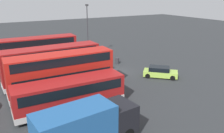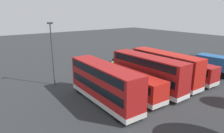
% 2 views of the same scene
% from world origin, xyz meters
% --- Properties ---
extents(ground_plane, '(140.00, 140.00, 0.00)m').
position_xyz_m(ground_plane, '(0.00, 0.00, 0.00)').
color(ground_plane, '#2D3033').
extents(bus_single_deck_near_end, '(2.78, 10.42, 2.95)m').
position_xyz_m(bus_single_deck_near_end, '(-7.15, 9.79, 1.62)').
color(bus_single_deck_near_end, '#A51919').
rests_on(bus_single_deck_near_end, ground).
extents(bus_double_decker_second, '(2.75, 11.24, 4.55)m').
position_xyz_m(bus_double_decker_second, '(-3.35, 9.32, 2.45)').
color(bus_double_decker_second, red).
rests_on(bus_double_decker_second, ground).
extents(bus_double_decker_third, '(2.85, 11.54, 4.55)m').
position_xyz_m(bus_double_decker_third, '(0.24, 9.35, 2.45)').
color(bus_double_decker_third, '#A51919').
rests_on(bus_double_decker_third, ground).
extents(bus_single_deck_fourth, '(2.88, 10.27, 2.95)m').
position_xyz_m(bus_single_deck_fourth, '(3.38, 9.58, 1.62)').
color(bus_single_deck_fourth, red).
rests_on(bus_single_deck_fourth, ground).
extents(bus_double_decker_fifth, '(2.87, 11.42, 4.55)m').
position_xyz_m(bus_double_decker_fifth, '(7.43, 9.55, 2.45)').
color(bus_double_decker_fifth, '#A51919').
rests_on(bus_double_decker_fifth, ground).
extents(box_truck_blue, '(3.25, 7.72, 3.20)m').
position_xyz_m(box_truck_blue, '(-13.15, 10.81, 1.71)').
color(box_truck_blue, '#235999').
rests_on(box_truck_blue, ground).
extents(car_hatchback_silver, '(4.30, 4.39, 1.43)m').
position_xyz_m(car_hatchback_silver, '(-4.56, -3.44, 0.70)').
color(car_hatchback_silver, '#A5D14C').
rests_on(car_hatchback_silver, ground).
extents(lamp_post_tall, '(0.70, 0.30, 8.84)m').
position_xyz_m(lamp_post_tall, '(9.85, 0.40, 5.11)').
color(lamp_post_tall, '#38383D').
rests_on(lamp_post_tall, ground).
extents(waste_bin_yellow, '(0.60, 0.60, 0.95)m').
position_xyz_m(waste_bin_yellow, '(3.51, -1.71, 0.47)').
color(waste_bin_yellow, '#333338').
rests_on(waste_bin_yellow, ground).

